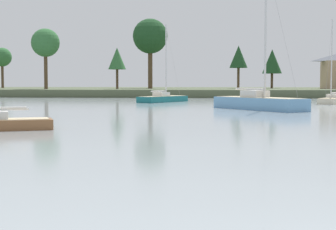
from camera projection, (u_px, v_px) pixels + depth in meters
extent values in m
cube|color=#4C563D|center=(237.00, 91.00, 104.84)|extent=(209.98, 56.09, 1.26)
cylinder|color=silver|center=(3.00, 109.00, 24.82)|extent=(2.35, 1.09, 0.10)
cylinder|color=silver|center=(3.00, 108.00, 24.82)|extent=(2.13, 1.03, 0.14)
cube|color=beige|center=(332.00, 103.00, 57.11)|extent=(4.35, 6.84, 1.05)
cube|color=#CCB78E|center=(332.00, 98.00, 57.07)|extent=(3.99, 6.38, 0.04)
cube|color=silver|center=(333.00, 96.00, 57.35)|extent=(1.62, 1.80, 0.40)
cylinder|color=silver|center=(332.00, 59.00, 56.33)|extent=(0.13, 0.13, 8.85)
cylinder|color=silver|center=(334.00, 93.00, 57.74)|extent=(1.21, 2.49, 0.11)
cylinder|color=silver|center=(334.00, 93.00, 57.73)|extent=(1.13, 2.26, 0.14)
cylinder|color=#999999|center=(329.00, 58.00, 55.17)|extent=(1.13, 2.47, 8.81)
cube|color=#669ECC|center=(258.00, 108.00, 43.99)|extent=(7.95, 9.34, 1.78)
cube|color=#CCB78E|center=(259.00, 97.00, 43.93)|extent=(7.35, 8.69, 0.04)
cube|color=silver|center=(255.00, 94.00, 44.33)|extent=(2.59, 2.70, 0.59)
cylinder|color=silver|center=(265.00, 29.00, 42.88)|extent=(0.20, 0.20, 11.72)
cylinder|color=silver|center=(250.00, 89.00, 44.89)|extent=(2.50, 3.22, 0.16)
cylinder|color=silver|center=(250.00, 89.00, 44.89)|extent=(2.25, 2.90, 0.14)
cylinder|color=#999999|center=(282.00, 27.00, 41.21)|extent=(2.40, 3.15, 11.68)
cube|color=#196B70|center=(163.00, 101.00, 61.61)|extent=(5.71, 8.07, 1.19)
cube|color=#CCB78E|center=(163.00, 96.00, 61.57)|extent=(5.25, 7.52, 0.04)
cube|color=silver|center=(161.00, 94.00, 61.23)|extent=(2.08, 2.22, 0.48)
cylinder|color=silver|center=(166.00, 60.00, 61.82)|extent=(0.16, 0.16, 8.79)
cylinder|color=silver|center=(159.00, 91.00, 60.74)|extent=(1.61, 2.87, 0.13)
cylinder|color=silver|center=(159.00, 91.00, 60.74)|extent=(1.47, 2.59, 0.14)
cylinder|color=#999999|center=(173.00, 61.00, 63.13)|extent=(1.52, 2.83, 8.75)
cylinder|color=brown|center=(272.00, 76.00, 101.99)|extent=(0.50, 0.50, 5.01)
cone|color=#1E4723|center=(272.00, 61.00, 101.80)|extent=(4.00, 4.00, 4.89)
cylinder|color=brown|center=(117.00, 73.00, 91.67)|extent=(0.45, 0.45, 5.80)
cone|color=#336B38|center=(117.00, 58.00, 91.50)|extent=(3.25, 3.25, 3.97)
cylinder|color=brown|center=(46.00, 69.00, 88.77)|extent=(0.63, 0.63, 7.08)
sphere|color=#336B38|center=(45.00, 43.00, 88.47)|extent=(5.01, 5.01, 5.01)
cylinder|color=brown|center=(2.00, 75.00, 108.52)|extent=(0.56, 0.56, 5.78)
sphere|color=#336B38|center=(2.00, 57.00, 108.27)|extent=(4.09, 4.09, 4.09)
cylinder|color=brown|center=(150.00, 66.00, 99.17)|extent=(0.89, 0.89, 8.79)
sphere|color=#1E4723|center=(150.00, 36.00, 98.79)|extent=(6.88, 6.88, 6.88)
cylinder|color=brown|center=(238.00, 72.00, 101.25)|extent=(0.50, 0.50, 6.71)
cone|color=#1E4723|center=(239.00, 57.00, 101.06)|extent=(3.67, 3.67, 4.48)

